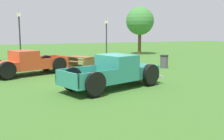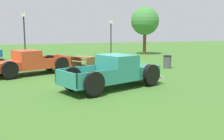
% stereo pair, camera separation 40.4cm
% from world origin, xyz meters
% --- Properties ---
extents(ground_plane, '(80.00, 80.00, 0.00)m').
position_xyz_m(ground_plane, '(0.00, 0.00, 0.00)').
color(ground_plane, '#3D6B28').
extents(pickup_truck_foreground, '(5.62, 3.70, 1.62)m').
position_xyz_m(pickup_truck_foreground, '(0.80, -0.25, 0.77)').
color(pickup_truck_foreground, '#2D8475').
rests_on(pickup_truck_foreground, ground_plane).
extents(pickup_truck_behind_left, '(5.34, 3.65, 1.55)m').
position_xyz_m(pickup_truck_behind_left, '(-3.48, 4.86, 0.74)').
color(pickup_truck_behind_left, '#D14723').
rests_on(pickup_truck_behind_left, ground_plane).
extents(lamp_post_near, '(0.36, 0.36, 3.80)m').
position_xyz_m(lamp_post_near, '(4.83, 13.53, 1.99)').
color(lamp_post_near, '#2D2D33').
rests_on(lamp_post_near, ground_plane).
extents(lamp_post_far, '(0.36, 0.36, 4.30)m').
position_xyz_m(lamp_post_far, '(-3.47, 11.67, 2.25)').
color(lamp_post_far, '#2D2D33').
rests_on(lamp_post_far, ground_plane).
extents(picnic_table, '(2.29, 2.33, 0.78)m').
position_xyz_m(picnic_table, '(0.73, 7.53, 0.49)').
color(picnic_table, olive).
rests_on(picnic_table, ground_plane).
extents(trash_can, '(0.59, 0.59, 0.95)m').
position_xyz_m(trash_can, '(6.38, 4.80, 0.48)').
color(trash_can, '#4C4C51').
rests_on(trash_can, ground_plane).
extents(oak_tree_east, '(3.09, 3.09, 5.25)m').
position_xyz_m(oak_tree_east, '(9.28, 15.11, 3.68)').
color(oak_tree_east, brown).
rests_on(oak_tree_east, ground_plane).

